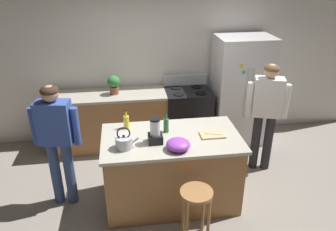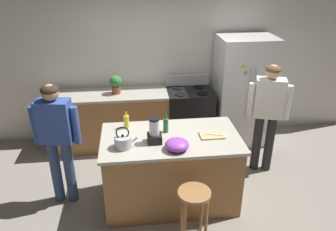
{
  "view_description": "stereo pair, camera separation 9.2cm",
  "coord_description": "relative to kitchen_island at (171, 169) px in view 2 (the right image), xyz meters",
  "views": [
    {
      "loc": [
        -0.53,
        -3.48,
        2.92
      ],
      "look_at": [
        0.0,
        0.3,
        1.11
      ],
      "focal_mm": 35.03,
      "sensor_mm": 36.0,
      "label": 1
    },
    {
      "loc": [
        -0.44,
        -3.49,
        2.92
      ],
      "look_at": [
        0.0,
        0.3,
        1.11
      ],
      "focal_mm": 35.03,
      "sensor_mm": 36.0,
      "label": 2
    }
  ],
  "objects": [
    {
      "name": "tea_kettle",
      "position": [
        -0.58,
        -0.18,
        0.55
      ],
      "size": [
        0.28,
        0.2,
        0.27
      ],
      "color": "#B7BABF",
      "rests_on": "kitchen_island"
    },
    {
      "name": "bottle_soda",
      "position": [
        -0.54,
        0.32,
        0.57
      ],
      "size": [
        0.07,
        0.07,
        0.26
      ],
      "color": "yellow",
      "rests_on": "kitchen_island"
    },
    {
      "name": "ground_plane",
      "position": [
        0.0,
        0.0,
        -0.48
      ],
      "size": [
        14.0,
        14.0,
        0.0
      ],
      "primitive_type": "plane",
      "color": "gray"
    },
    {
      "name": "chef_knife",
      "position": [
        0.53,
        -0.03,
        0.5
      ],
      "size": [
        0.22,
        0.1,
        0.01
      ],
      "primitive_type": "cube",
      "rotation": [
        0.0,
        0.0,
        -0.31
      ],
      "color": "#B7BABF",
      "rests_on": "cutting_board"
    },
    {
      "name": "cutting_board",
      "position": [
        0.51,
        -0.03,
        0.49
      ],
      "size": [
        0.3,
        0.2,
        0.02
      ],
      "primitive_type": "cube",
      "color": "tan",
      "rests_on": "kitchen_island"
    },
    {
      "name": "bottle_olive_oil",
      "position": [
        -0.05,
        0.14,
        0.58
      ],
      "size": [
        0.07,
        0.07,
        0.28
      ],
      "color": "#2D6638",
      "rests_on": "kitchen_island"
    },
    {
      "name": "mixing_bowl",
      "position": [
        0.03,
        -0.3,
        0.54
      ],
      "size": [
        0.28,
        0.28,
        0.13
      ],
      "primitive_type": "ellipsoid",
      "color": "purple",
      "rests_on": "kitchen_island"
    },
    {
      "name": "back_counter_run",
      "position": [
        -0.8,
        1.55,
        -0.0
      ],
      "size": [
        2.0,
        0.64,
        0.96
      ],
      "color": "#9E6B3D",
      "rests_on": "ground_plane"
    },
    {
      "name": "bar_stool",
      "position": [
        0.16,
        -0.74,
        0.05
      ],
      "size": [
        0.36,
        0.36,
        0.68
      ],
      "color": "#9E6B3D",
      "rests_on": "ground_plane"
    },
    {
      "name": "kitchen_island",
      "position": [
        0.0,
        0.0,
        0.0
      ],
      "size": [
        1.71,
        0.96,
        0.96
      ],
      "color": "#9E6B3D",
      "rests_on": "ground_plane"
    },
    {
      "name": "back_wall",
      "position": [
        0.0,
        1.95,
        0.87
      ],
      "size": [
        8.0,
        0.1,
        2.7
      ],
      "primitive_type": "cube",
      "color": "silver",
      "rests_on": "ground_plane"
    },
    {
      "name": "person_by_sink_right",
      "position": [
        1.46,
        0.56,
        0.53
      ],
      "size": [
        0.59,
        0.33,
        1.66
      ],
      "color": "#26262B",
      "rests_on": "ground_plane"
    },
    {
      "name": "blender_appliance",
      "position": [
        -0.21,
        -0.1,
        0.61
      ],
      "size": [
        0.17,
        0.17,
        0.31
      ],
      "color": "black",
      "rests_on": "kitchen_island"
    },
    {
      "name": "stove_range",
      "position": [
        0.51,
        1.52,
        0.01
      ],
      "size": [
        0.76,
        0.65,
        1.14
      ],
      "color": "black",
      "rests_on": "ground_plane"
    },
    {
      "name": "refrigerator",
      "position": [
        1.41,
        1.5,
        0.44
      ],
      "size": [
        0.9,
        0.73,
        1.83
      ],
      "color": "silver",
      "rests_on": "ground_plane"
    },
    {
      "name": "potted_plant",
      "position": [
        -0.7,
        1.55,
        0.65
      ],
      "size": [
        0.2,
        0.2,
        0.3
      ],
      "color": "brown",
      "rests_on": "back_counter_run"
    },
    {
      "name": "person_by_island_left",
      "position": [
        -1.39,
        0.16,
        0.52
      ],
      "size": [
        0.6,
        0.28,
        1.64
      ],
      "color": "#384C7A",
      "rests_on": "ground_plane"
    }
  ]
}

